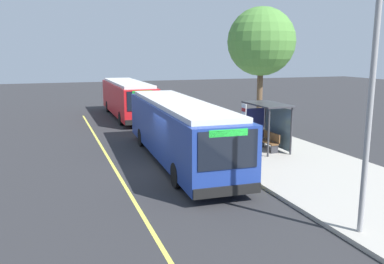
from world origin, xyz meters
name	(u,v)px	position (x,y,z in m)	size (l,w,h in m)	color
ground_plane	(168,171)	(0.00, 0.00, 0.00)	(120.00, 120.00, 0.00)	#2B2B2D
sidewalk_curb	(283,158)	(0.00, 6.00, 0.07)	(44.00, 6.40, 0.15)	#A8A399
lane_stripe_center	(119,175)	(0.00, -2.20, 0.00)	(36.00, 0.14, 0.01)	#E0D64C
transit_bus_main	(179,128)	(-1.45, 1.01, 1.62)	(12.63, 3.04, 2.95)	navy
transit_bus_second	(128,98)	(-16.03, 1.26, 1.62)	(11.63, 2.66, 2.95)	red
bus_shelter	(268,116)	(-1.69, 6.06, 1.92)	(2.90, 1.60, 2.48)	#333338
waiting_bench	(269,141)	(-1.40, 5.98, 0.63)	(1.60, 0.48, 0.95)	brown
route_sign_post	(244,125)	(0.39, 3.57, 1.96)	(0.44, 0.08, 2.80)	#333338
pedestrian_commuter	(251,145)	(0.97, 3.67, 1.12)	(0.24, 0.40, 1.69)	#282D47
street_tree_near_shelter	(261,42)	(-5.93, 7.87, 5.89)	(4.25, 4.25, 7.89)	brown
utility_pole	(369,122)	(8.26, 3.35, 3.35)	(0.16, 0.16, 6.40)	gray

